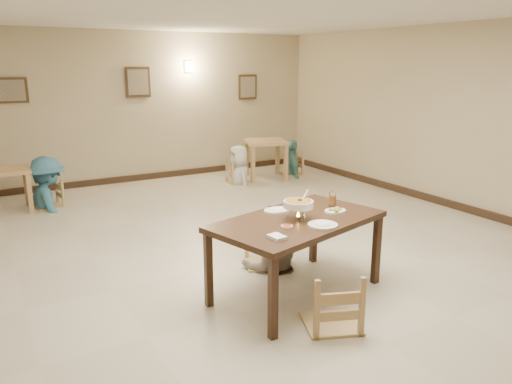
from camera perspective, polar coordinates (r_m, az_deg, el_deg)
floor at (r=6.27m, az=0.24°, el=-7.63°), size 10.00×10.00×0.00m
ceiling at (r=5.85m, az=0.28°, el=20.76°), size 10.00×10.00×0.00m
wall_back at (r=10.48m, az=-13.78°, el=9.35°), size 10.00×0.00×10.00m
wall_right at (r=8.59m, az=24.22°, el=7.47°), size 0.00×10.00×10.00m
baseboard_back at (r=10.66m, az=-13.28°, el=1.62°), size 8.00×0.06×0.12m
baseboard_right at (r=8.83m, az=23.15°, el=-1.83°), size 0.06×10.00×0.12m
picture_a at (r=10.02m, az=-26.19°, el=10.39°), size 0.55×0.04×0.45m
picture_b at (r=10.44m, az=-13.34°, el=12.11°), size 0.50×0.04×0.60m
picture_c at (r=11.42m, az=-0.96°, el=11.90°), size 0.45×0.04×0.55m
wall_sconce at (r=10.80m, az=-7.69°, el=14.02°), size 0.16×0.05×0.22m
main_table at (r=5.12m, az=4.76°, el=-3.92°), size 1.97×1.42×0.83m
chair_far at (r=5.93m, az=0.98°, el=-4.09°), size 0.45×0.45×0.95m
chair_near at (r=4.63m, az=8.79°, el=-9.08°), size 0.49×0.49×1.05m
main_diner at (r=5.78m, az=1.93°, el=-1.55°), size 0.89×0.78×1.53m
curry_warmer at (r=5.03m, az=4.87°, el=-1.41°), size 0.34×0.30×0.27m
rice_plate_far at (r=5.33m, az=2.39°, el=-2.07°), size 0.29×0.29×0.07m
rice_plate_near at (r=4.89m, az=7.64°, el=-3.72°), size 0.29×0.29×0.07m
fried_plate at (r=5.36m, az=9.05°, el=-2.09°), size 0.24×0.24×0.05m
chili_dish at (r=4.82m, az=3.55°, el=-3.92°), size 0.11×0.11×0.02m
napkin_cutlery at (r=4.52m, az=2.40°, el=-5.14°), size 0.16×0.25×0.03m
drink_glass at (r=5.57m, az=8.73°, el=-0.87°), size 0.08×0.08×0.16m
bg_table_left at (r=9.04m, az=-26.65°, el=1.55°), size 0.72×0.72×0.72m
bg_table_right at (r=10.45m, az=1.12°, el=5.17°), size 1.02×1.02×0.81m
bg_chair_lr at (r=9.05m, az=-22.81°, el=1.13°), size 0.42×0.42×0.90m
bg_chair_rl at (r=10.11m, az=-2.03°, el=3.55°), size 0.42×0.42×0.90m
bg_chair_rr at (r=10.87m, az=4.09°, el=4.38°), size 0.44×0.44×0.93m
bg_diner_b at (r=8.97m, az=-23.07°, el=3.74°), size 0.88×1.24×1.74m
bg_diner_c at (r=10.06m, az=-2.05°, el=5.33°), size 0.51×0.76×1.53m
bg_diner_d at (r=10.82m, az=4.12°, el=6.01°), size 0.62×0.98×1.55m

